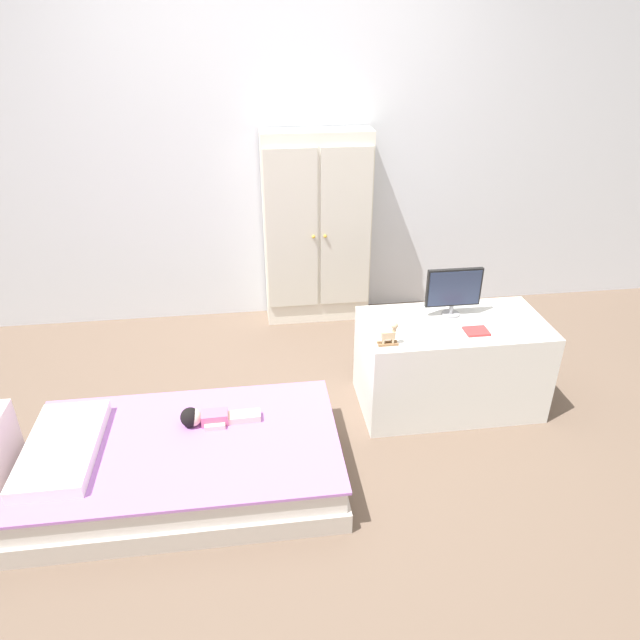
{
  "coord_description": "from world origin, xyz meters",
  "views": [
    {
      "loc": [
        -0.21,
        -2.39,
        2.02
      ],
      "look_at": [
        0.16,
        0.35,
        0.54
      ],
      "focal_mm": 31.94,
      "sensor_mm": 36.0,
      "label": 1
    }
  ],
  "objects_px": {
    "doll": "(206,417)",
    "bed": "(186,462)",
    "rocking_horse_toy": "(390,334)",
    "tv_monitor": "(454,289)",
    "book_red": "(476,331)",
    "tv_stand": "(450,364)",
    "wardrobe": "(317,230)"
  },
  "relations": [
    {
      "from": "tv_stand",
      "to": "tv_monitor",
      "type": "distance_m",
      "value": 0.44
    },
    {
      "from": "doll",
      "to": "tv_stand",
      "type": "xyz_separation_m",
      "value": [
        1.36,
        0.32,
        -0.01
      ]
    },
    {
      "from": "tv_stand",
      "to": "book_red",
      "type": "xyz_separation_m",
      "value": [
        0.08,
        -0.12,
        0.27
      ]
    },
    {
      "from": "bed",
      "to": "rocking_horse_toy",
      "type": "height_order",
      "value": "rocking_horse_toy"
    },
    {
      "from": "bed",
      "to": "rocking_horse_toy",
      "type": "relative_size",
      "value": 11.78
    },
    {
      "from": "rocking_horse_toy",
      "to": "tv_monitor",
      "type": "bearing_deg",
      "value": 32.95
    },
    {
      "from": "bed",
      "to": "tv_stand",
      "type": "xyz_separation_m",
      "value": [
        1.46,
        0.45,
        0.15
      ]
    },
    {
      "from": "wardrobe",
      "to": "book_red",
      "type": "height_order",
      "value": "wardrobe"
    },
    {
      "from": "bed",
      "to": "tv_monitor",
      "type": "height_order",
      "value": "tv_monitor"
    },
    {
      "from": "doll",
      "to": "rocking_horse_toy",
      "type": "height_order",
      "value": "rocking_horse_toy"
    },
    {
      "from": "book_red",
      "to": "bed",
      "type": "bearing_deg",
      "value": -167.74
    },
    {
      "from": "tv_monitor",
      "to": "book_red",
      "type": "distance_m",
      "value": 0.27
    },
    {
      "from": "doll",
      "to": "tv_stand",
      "type": "relative_size",
      "value": 0.39
    },
    {
      "from": "doll",
      "to": "bed",
      "type": "bearing_deg",
      "value": -128.39
    },
    {
      "from": "book_red",
      "to": "tv_monitor",
      "type": "bearing_deg",
      "value": 108.26
    },
    {
      "from": "wardrobe",
      "to": "tv_stand",
      "type": "xyz_separation_m",
      "value": [
        0.61,
        -1.19,
        -0.42
      ]
    },
    {
      "from": "bed",
      "to": "book_red",
      "type": "distance_m",
      "value": 1.63
    },
    {
      "from": "bed",
      "to": "wardrobe",
      "type": "distance_m",
      "value": 1.93
    },
    {
      "from": "book_red",
      "to": "doll",
      "type": "bearing_deg",
      "value": -171.89
    },
    {
      "from": "doll",
      "to": "tv_stand",
      "type": "distance_m",
      "value": 1.4
    },
    {
      "from": "tv_stand",
      "to": "rocking_horse_toy",
      "type": "xyz_separation_m",
      "value": [
        -0.41,
        -0.18,
        0.33
      ]
    },
    {
      "from": "bed",
      "to": "tv_stand",
      "type": "relative_size",
      "value": 1.47
    },
    {
      "from": "doll",
      "to": "rocking_horse_toy",
      "type": "distance_m",
      "value": 1.01
    },
    {
      "from": "doll",
      "to": "book_red",
      "type": "relative_size",
      "value": 3.17
    },
    {
      "from": "doll",
      "to": "rocking_horse_toy",
      "type": "relative_size",
      "value": 3.11
    },
    {
      "from": "rocking_horse_toy",
      "to": "book_red",
      "type": "xyz_separation_m",
      "value": [
        0.49,
        0.06,
        -0.05
      ]
    },
    {
      "from": "doll",
      "to": "wardrobe",
      "type": "xyz_separation_m",
      "value": [
        0.75,
        1.51,
        0.41
      ]
    },
    {
      "from": "tv_monitor",
      "to": "rocking_horse_toy",
      "type": "xyz_separation_m",
      "value": [
        -0.42,
        -0.27,
        -0.1
      ]
    },
    {
      "from": "tv_stand",
      "to": "book_red",
      "type": "distance_m",
      "value": 0.31
    },
    {
      "from": "tv_stand",
      "to": "bed",
      "type": "bearing_deg",
      "value": -162.78
    },
    {
      "from": "rocking_horse_toy",
      "to": "doll",
      "type": "bearing_deg",
      "value": -171.47
    },
    {
      "from": "doll",
      "to": "book_red",
      "type": "xyz_separation_m",
      "value": [
        1.43,
        0.2,
        0.27
      ]
    }
  ]
}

